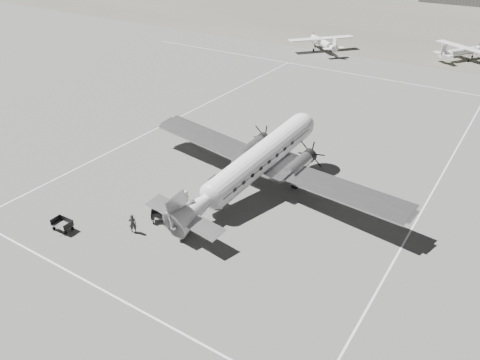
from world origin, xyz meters
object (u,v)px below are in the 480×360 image
object	(u,v)px
light_plane_left	(322,44)
baggage_cart_near	(161,216)
dc3_airliner	(253,166)
light_plane_right	(462,53)
passenger	(186,199)
ground_crew	(133,223)
ramp_agent	(179,201)
baggage_cart_far	(62,225)

from	to	relation	value
light_plane_left	baggage_cart_near	bearing A→B (deg)	-127.89
dc3_airliner	light_plane_right	bearing A→B (deg)	91.30
light_plane_right	passenger	xyz separation A→B (m)	(-10.33, -60.37, -0.43)
dc3_airliner	ground_crew	size ratio (longest dim) A/B	17.12
light_plane_right	ground_crew	xyz separation A→B (m)	(-11.53, -65.41, -0.40)
passenger	ramp_agent	bearing A→B (deg)	156.48
ground_crew	ramp_agent	world-z (taller)	ramp_agent
baggage_cart_far	ramp_agent	world-z (taller)	ramp_agent
ramp_agent	ground_crew	bearing A→B (deg)	177.95
light_plane_right	ground_crew	size ratio (longest dim) A/B	7.26
passenger	dc3_airliner	bearing A→B (deg)	-49.49
light_plane_right	baggage_cart_far	size ratio (longest dim) A/B	7.10
dc3_airliner	ground_crew	world-z (taller)	dc3_airliner
baggage_cart_near	passenger	size ratio (longest dim) A/B	1.01
dc3_airliner	ramp_agent	bearing A→B (deg)	-113.06
passenger	light_plane_left	bearing A→B (deg)	-2.77
baggage_cart_far	ground_crew	distance (m)	5.56
dc3_airliner	baggage_cart_near	xyz separation A→B (m)	(-3.84, -7.76, -2.16)
light_plane_right	ground_crew	distance (m)	66.42
baggage_cart_far	light_plane_right	bearing A→B (deg)	74.96
light_plane_right	baggage_cart_near	bearing A→B (deg)	-67.93
baggage_cart_near	dc3_airliner	bearing A→B (deg)	24.63
dc3_airliner	baggage_cart_near	bearing A→B (deg)	-107.90
baggage_cart_far	ramp_agent	size ratio (longest dim) A/B	0.92
baggage_cart_near	passenger	distance (m)	2.79
ground_crew	passenger	size ratio (longest dim) A/B	1.03
dc3_airliner	passenger	world-z (taller)	dc3_airliner
dc3_airliner	passenger	size ratio (longest dim) A/B	17.67
baggage_cart_far	ramp_agent	distance (m)	9.19
baggage_cart_near	ramp_agent	bearing A→B (deg)	42.53
light_plane_right	passenger	size ratio (longest dim) A/B	7.49
ground_crew	passenger	world-z (taller)	ground_crew
light_plane_right	ramp_agent	bearing A→B (deg)	-67.97
light_plane_left	baggage_cart_far	xyz separation A→B (m)	(5.63, -60.92, -0.80)
baggage_cart_near	ground_crew	world-z (taller)	ground_crew
ground_crew	passenger	bearing A→B (deg)	-139.36
dc3_airliner	light_plane_left	size ratio (longest dim) A/B	2.24
baggage_cart_near	baggage_cart_far	bearing A→B (deg)	-176.65
dc3_airliner	baggage_cart_near	distance (m)	8.92
light_plane_right	ramp_agent	xyz separation A→B (m)	(-10.45, -61.15, -0.31)
ramp_agent	passenger	world-z (taller)	ramp_agent
baggage_cart_far	passenger	world-z (taller)	passenger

